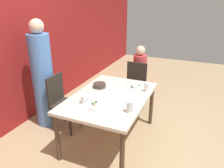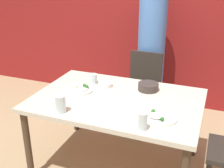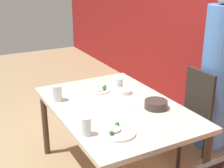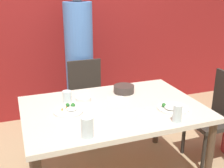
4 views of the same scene
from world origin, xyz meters
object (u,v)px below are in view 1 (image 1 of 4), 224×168
at_px(chair_child_spot, 134,85).
at_px(plate_rice_adult, 97,106).
at_px(person_adult, 43,79).
at_px(glass_water_tall, 146,87).
at_px(chair_adult_spot, 62,101).
at_px(bowl_curry, 99,85).
at_px(person_child, 139,77).

bearing_deg(chair_child_spot, plate_rice_adult, -91.48).
relative_size(person_adult, glass_water_tall, 12.86).
relative_size(chair_adult_spot, bowl_curry, 4.60).
bearing_deg(person_child, person_adult, 138.82).
bearing_deg(chair_child_spot, glass_water_tall, -60.98).
bearing_deg(plate_rice_adult, glass_water_tall, -31.55).
distance_m(person_adult, plate_rice_adult, 1.22).
distance_m(chair_adult_spot, chair_child_spot, 1.37).
relative_size(chair_child_spot, person_adult, 0.52).
distance_m(chair_adult_spot, person_child, 1.61).
xyz_separation_m(bowl_curry, plate_rice_adult, (-0.58, -0.25, -0.02)).
distance_m(person_adult, person_child, 1.83).
bearing_deg(bowl_curry, person_adult, 102.64).
bearing_deg(chair_adult_spot, chair_child_spot, -38.81).
bearing_deg(chair_adult_spot, plate_rice_adult, -114.65).
bearing_deg(bowl_curry, chair_adult_spot, 109.66).
bearing_deg(bowl_curry, glass_water_tall, -78.77).
height_order(chair_child_spot, person_child, person_child).
xyz_separation_m(chair_adult_spot, person_child, (1.37, -0.86, 0.06)).
distance_m(bowl_curry, glass_water_tall, 0.71).
bearing_deg(plate_rice_adult, person_child, -1.23).
xyz_separation_m(chair_adult_spot, plate_rice_adult, (-0.38, -0.82, 0.26)).
bearing_deg(chair_child_spot, person_child, 90.00).
relative_size(person_adult, bowl_curry, 8.90).
bearing_deg(person_adult, glass_water_tall, -77.97).
height_order(bowl_curry, plate_rice_adult, bowl_curry).
distance_m(person_child, bowl_curry, 1.22).
distance_m(bowl_curry, plate_rice_adult, 0.63).
relative_size(chair_child_spot, plate_rice_adult, 3.80).
relative_size(bowl_curry, glass_water_tall, 1.44).
xyz_separation_m(chair_child_spot, person_adult, (-1.07, 1.20, 0.33)).
height_order(bowl_curry, glass_water_tall, glass_water_tall).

